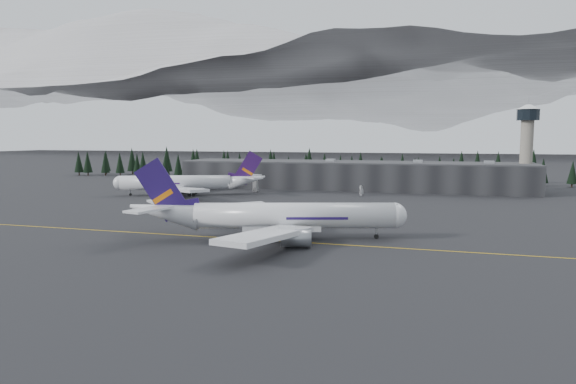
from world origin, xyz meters
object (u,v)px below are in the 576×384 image
(control_tower, at_px, (527,138))
(gse_vehicle_b, at_px, (362,194))
(jet_parked, at_px, (189,183))
(gse_vehicle_a, at_px, (256,190))
(terminal, at_px, (351,175))
(jet_main, at_px, (270,216))

(control_tower, relative_size, gse_vehicle_b, 8.65)
(jet_parked, distance_m, gse_vehicle_a, 29.67)
(jet_parked, bearing_deg, terminal, -162.57)
(control_tower, bearing_deg, jet_main, -119.76)
(terminal, xyz_separation_m, control_tower, (75.00, 3.00, 17.11))
(jet_parked, bearing_deg, jet_main, 107.01)
(jet_main, bearing_deg, terminal, 73.77)
(control_tower, xyz_separation_m, gse_vehicle_a, (-112.37, -31.06, -22.60))
(terminal, distance_m, gse_vehicle_a, 47.05)
(terminal, height_order, control_tower, control_tower)
(terminal, height_order, jet_parked, jet_parked)
(jet_parked, height_order, gse_vehicle_b, jet_parked)
(gse_vehicle_a, bearing_deg, control_tower, 25.36)
(jet_main, bearing_deg, gse_vehicle_b, 68.51)
(jet_parked, height_order, gse_vehicle_a, jet_parked)
(control_tower, bearing_deg, terminal, -177.71)
(gse_vehicle_b, bearing_deg, gse_vehicle_a, -120.18)
(terminal, relative_size, jet_parked, 2.65)
(gse_vehicle_a, bearing_deg, jet_parked, -128.97)
(control_tower, relative_size, jet_parked, 0.62)
(jet_parked, bearing_deg, gse_vehicle_b, 173.15)
(control_tower, bearing_deg, gse_vehicle_a, -164.55)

